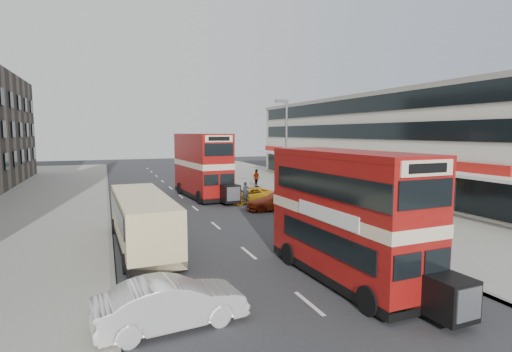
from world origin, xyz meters
name	(u,v)px	position (x,y,z in m)	size (l,w,h in m)	color
ground	(342,331)	(0.00, 0.00, 0.00)	(160.00, 160.00, 0.00)	#28282B
road_surface	(195,208)	(0.00, 20.00, 0.01)	(12.00, 90.00, 0.01)	#28282B
pavement_right	(333,198)	(12.00, 20.00, 0.07)	(12.00, 90.00, 0.15)	gray
pavement_left	(12,220)	(-12.00, 20.00, 0.07)	(12.00, 90.00, 0.15)	gray
kerb_left	(109,213)	(-6.10, 20.00, 0.07)	(0.20, 90.00, 0.16)	gray
kerb_right	(270,202)	(6.10, 20.00, 0.07)	(0.20, 90.00, 0.16)	gray
commercial_row	(394,143)	(19.95, 22.00, 4.70)	(9.90, 46.20, 9.30)	beige
street_lamp	(285,145)	(6.52, 18.00, 4.78)	(1.00, 0.20, 8.12)	slate
bus_main	(347,215)	(2.35, 3.41, 2.55)	(2.79, 8.82, 4.84)	black
bus_second	(202,165)	(1.74, 24.88, 2.84)	(3.54, 9.88, 5.40)	black
coach	(142,219)	(-4.59, 10.68, 1.45)	(2.72, 9.35, 2.46)	black
car_left_front	(171,303)	(-4.55, 2.00, 0.73)	(1.54, 4.41, 1.45)	silver
car_right_a	(277,201)	(5.53, 17.20, 0.66)	(1.85, 4.56, 1.32)	maroon
car_right_b	(249,195)	(4.63, 20.84, 0.62)	(2.05, 4.45, 1.24)	orange
pedestrian_near	(323,198)	(8.30, 15.39, 1.03)	(0.65, 0.44, 1.75)	gray
pedestrian_far	(256,178)	(8.09, 28.29, 1.07)	(1.08, 0.45, 1.84)	gray
cyclist	(246,198)	(3.87, 19.49, 0.64)	(0.73, 1.61, 1.90)	gray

